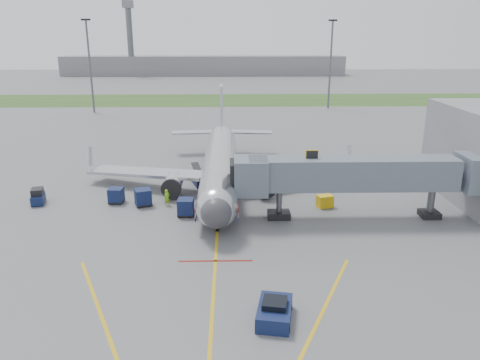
{
  "coord_description": "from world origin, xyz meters",
  "views": [
    {
      "loc": [
        1.26,
        -37.85,
        17.52
      ],
      "look_at": [
        2.22,
        7.45,
        3.2
      ],
      "focal_mm": 35.0,
      "sensor_mm": 36.0,
      "label": 1
    }
  ],
  "objects_px": {
    "ramp_worker": "(167,198)",
    "pushback_tug": "(275,312)",
    "airliner": "(220,165)",
    "baggage_tug": "(38,197)",
    "belt_loader": "(199,180)"
  },
  "relations": [
    {
      "from": "ramp_worker",
      "to": "airliner",
      "type": "bearing_deg",
      "value": 14.8
    },
    {
      "from": "pushback_tug",
      "to": "belt_loader",
      "type": "bearing_deg",
      "value": 103.02
    },
    {
      "from": "pushback_tug",
      "to": "baggage_tug",
      "type": "relative_size",
      "value": 1.42
    },
    {
      "from": "belt_loader",
      "to": "ramp_worker",
      "type": "xyz_separation_m",
      "value": [
        -2.97,
        -7.25,
        0.36
      ]
    },
    {
      "from": "airliner",
      "to": "pushback_tug",
      "type": "bearing_deg",
      "value": -81.7
    },
    {
      "from": "airliner",
      "to": "ramp_worker",
      "type": "height_order",
      "value": "airliner"
    },
    {
      "from": "belt_loader",
      "to": "pushback_tug",
      "type": "bearing_deg",
      "value": -76.98
    },
    {
      "from": "airliner",
      "to": "baggage_tug",
      "type": "height_order",
      "value": "airliner"
    },
    {
      "from": "airliner",
      "to": "belt_loader",
      "type": "height_order",
      "value": "airliner"
    },
    {
      "from": "pushback_tug",
      "to": "ramp_worker",
      "type": "relative_size",
      "value": 2.11
    },
    {
      "from": "baggage_tug",
      "to": "belt_loader",
      "type": "relative_size",
      "value": 0.58
    },
    {
      "from": "ramp_worker",
      "to": "pushback_tug",
      "type": "bearing_deg",
      "value": -100.48
    },
    {
      "from": "pushback_tug",
      "to": "belt_loader",
      "type": "height_order",
      "value": "belt_loader"
    },
    {
      "from": "belt_loader",
      "to": "baggage_tug",
      "type": "bearing_deg",
      "value": -159.47
    },
    {
      "from": "pushback_tug",
      "to": "belt_loader",
      "type": "xyz_separation_m",
      "value": [
        -6.51,
        28.18,
        -0.07
      ]
    }
  ]
}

